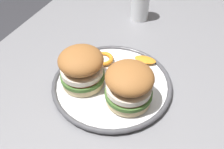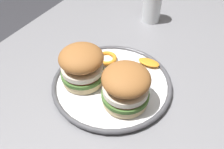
{
  "view_description": "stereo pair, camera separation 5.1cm",
  "coord_description": "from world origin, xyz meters",
  "px_view_note": "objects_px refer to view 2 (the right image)",
  "views": [
    {
      "loc": [
        -0.43,
        -0.17,
        1.2
      ],
      "look_at": [
        -0.03,
        -0.01,
        0.79
      ],
      "focal_mm": 37.56,
      "sensor_mm": 36.0,
      "label": 1
    },
    {
      "loc": [
        -0.41,
        -0.22,
        1.2
      ],
      "look_at": [
        -0.03,
        -0.01,
        0.79
      ],
      "focal_mm": 37.56,
      "sensor_mm": 36.0,
      "label": 2
    }
  ],
  "objects_px": {
    "drinking_glass": "(152,6)",
    "sandwich_half_right": "(82,65)",
    "dining_table": "(113,102)",
    "dinner_plate": "(112,83)",
    "sandwich_half_left": "(126,86)"
  },
  "relations": [
    {
      "from": "dining_table",
      "to": "dinner_plate",
      "type": "relative_size",
      "value": 4.09
    },
    {
      "from": "dining_table",
      "to": "drinking_glass",
      "type": "relative_size",
      "value": 9.9
    },
    {
      "from": "sandwich_half_right",
      "to": "drinking_glass",
      "type": "bearing_deg",
      "value": -4.91
    },
    {
      "from": "dining_table",
      "to": "sandwich_half_right",
      "type": "xyz_separation_m",
      "value": [
        -0.06,
        0.06,
        0.18
      ]
    },
    {
      "from": "dining_table",
      "to": "dinner_plate",
      "type": "bearing_deg",
      "value": -158.91
    },
    {
      "from": "dinner_plate",
      "to": "sandwich_half_left",
      "type": "relative_size",
      "value": 2.59
    },
    {
      "from": "dining_table",
      "to": "sandwich_half_left",
      "type": "distance_m",
      "value": 0.21
    },
    {
      "from": "sandwich_half_right",
      "to": "drinking_glass",
      "type": "height_order",
      "value": "drinking_glass"
    },
    {
      "from": "dinner_plate",
      "to": "sandwich_half_right",
      "type": "xyz_separation_m",
      "value": [
        -0.03,
        0.07,
        0.06
      ]
    },
    {
      "from": "sandwich_half_right",
      "to": "drinking_glass",
      "type": "distance_m",
      "value": 0.39
    },
    {
      "from": "drinking_glass",
      "to": "sandwich_half_right",
      "type": "bearing_deg",
      "value": 175.09
    },
    {
      "from": "dining_table",
      "to": "dinner_plate",
      "type": "xyz_separation_m",
      "value": [
        -0.03,
        -0.01,
        0.12
      ]
    },
    {
      "from": "drinking_glass",
      "to": "dining_table",
      "type": "bearing_deg",
      "value": -176.2
    },
    {
      "from": "sandwich_half_left",
      "to": "sandwich_half_right",
      "type": "relative_size",
      "value": 0.85
    },
    {
      "from": "sandwich_half_left",
      "to": "sandwich_half_right",
      "type": "distance_m",
      "value": 0.13
    }
  ]
}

